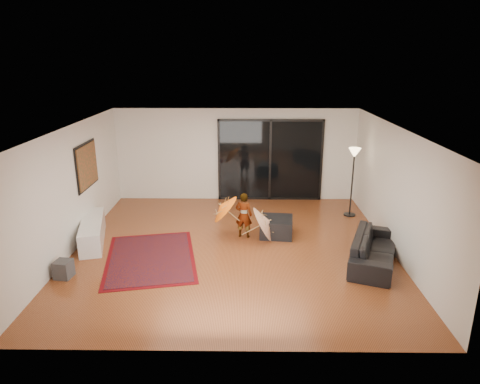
{
  "coord_description": "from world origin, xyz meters",
  "views": [
    {
      "loc": [
        0.27,
        -8.74,
        4.12
      ],
      "look_at": [
        0.15,
        0.71,
        1.1
      ],
      "focal_mm": 32.0,
      "sensor_mm": 36.0,
      "label": 1
    }
  ],
  "objects_px": {
    "sofa": "(374,249)",
    "media_console": "(93,231)",
    "ottoman": "(276,227)",
    "child": "(244,215)"
  },
  "relations": [
    {
      "from": "media_console",
      "to": "sofa",
      "type": "relative_size",
      "value": 0.89
    },
    {
      "from": "sofa",
      "to": "media_console",
      "type": "bearing_deg",
      "value": 102.12
    },
    {
      "from": "media_console",
      "to": "ottoman",
      "type": "relative_size",
      "value": 2.46
    },
    {
      "from": "sofa",
      "to": "ottoman",
      "type": "distance_m",
      "value": 2.38
    },
    {
      "from": "child",
      "to": "ottoman",
      "type": "bearing_deg",
      "value": -160.66
    },
    {
      "from": "ottoman",
      "to": "child",
      "type": "relative_size",
      "value": 0.69
    },
    {
      "from": "media_console",
      "to": "ottoman",
      "type": "distance_m",
      "value": 4.29
    },
    {
      "from": "child",
      "to": "media_console",
      "type": "bearing_deg",
      "value": 17.86
    },
    {
      "from": "media_console",
      "to": "child",
      "type": "height_order",
      "value": "child"
    },
    {
      "from": "sofa",
      "to": "child",
      "type": "bearing_deg",
      "value": 85.3
    }
  ]
}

